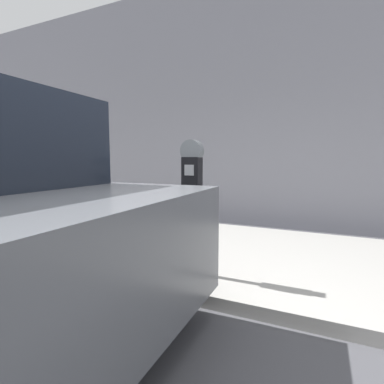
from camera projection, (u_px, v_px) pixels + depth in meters
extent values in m
plane|color=#47474C|center=(97.00, 345.00, 2.11)|extent=(60.00, 60.00, 0.00)
cube|color=#9E9B96|center=(211.00, 251.00, 4.08)|extent=(24.00, 2.80, 0.12)
cube|color=gray|center=(253.00, 102.00, 5.78)|extent=(24.00, 0.30, 4.82)
cylinder|color=#2D2D30|center=(192.00, 231.00, 3.08)|extent=(0.07, 0.07, 0.90)
cube|color=black|center=(192.00, 172.00, 3.01)|extent=(0.18, 0.13, 0.30)
cube|color=gray|center=(189.00, 170.00, 2.95)|extent=(0.10, 0.01, 0.11)
cylinder|color=slate|center=(192.00, 151.00, 2.99)|extent=(0.22, 0.10, 0.22)
cylinder|color=black|center=(119.00, 265.00, 2.75)|extent=(0.69, 0.24, 0.68)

